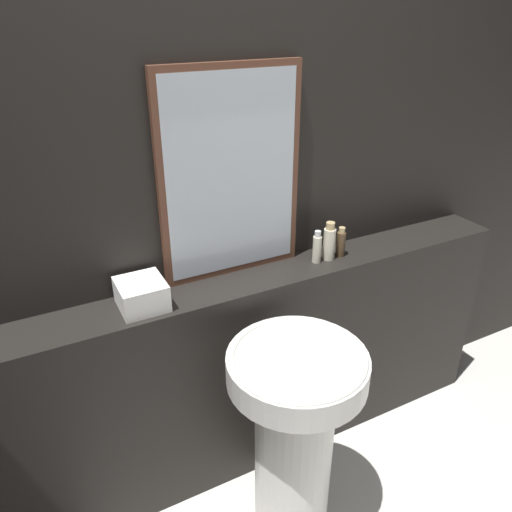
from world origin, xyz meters
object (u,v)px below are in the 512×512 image
object	(u,v)px
mirror	(231,176)
lotion_bottle	(341,243)
shampoo_bottle	(317,248)
pedestal_sink	(294,432)
conditioner_bottle	(329,242)
towel_stack	(142,294)

from	to	relation	value
mirror	lotion_bottle	bearing A→B (deg)	-11.18
shampoo_bottle	lotion_bottle	xyz separation A→B (m)	(0.12, -0.00, -0.00)
pedestal_sink	mirror	xyz separation A→B (m)	(0.00, 0.51, 0.84)
pedestal_sink	conditioner_bottle	distance (m)	0.78
shampoo_bottle	conditioner_bottle	bearing A→B (deg)	-0.00
conditioner_bottle	lotion_bottle	xyz separation A→B (m)	(0.06, 0.00, -0.02)
lotion_bottle	shampoo_bottle	bearing A→B (deg)	180.00
towel_stack	mirror	bearing A→B (deg)	12.79
pedestal_sink	shampoo_bottle	size ratio (longest dim) A/B	6.24
towel_stack	lotion_bottle	xyz separation A→B (m)	(0.88, 0.00, 0.01)
towel_stack	lotion_bottle	world-z (taller)	lotion_bottle
shampoo_bottle	lotion_bottle	size ratio (longest dim) A/B	1.07
towel_stack	conditioner_bottle	distance (m)	0.82
shampoo_bottle	mirror	bearing A→B (deg)	164.97
pedestal_sink	shampoo_bottle	bearing A→B (deg)	50.24
pedestal_sink	shampoo_bottle	xyz separation A→B (m)	(0.35, 0.42, 0.50)
shampoo_bottle	lotion_bottle	world-z (taller)	shampoo_bottle
lotion_bottle	conditioner_bottle	bearing A→B (deg)	180.00
towel_stack	shampoo_bottle	size ratio (longest dim) A/B	1.22
shampoo_bottle	towel_stack	bearing A→B (deg)	-180.00
lotion_bottle	towel_stack	bearing A→B (deg)	180.00
shampoo_bottle	lotion_bottle	bearing A→B (deg)	-0.00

